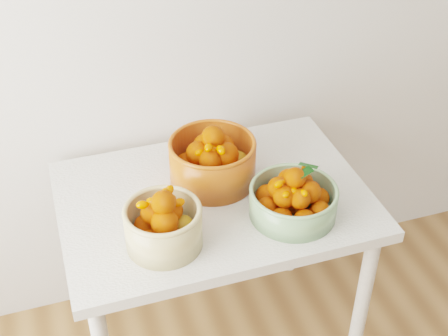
{
  "coord_description": "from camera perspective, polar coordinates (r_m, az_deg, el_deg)",
  "views": [
    {
      "loc": [
        -0.72,
        0.09,
        2.03
      ],
      "look_at": [
        -0.25,
        1.51,
        0.92
      ],
      "focal_mm": 50.0,
      "sensor_mm": 36.0,
      "label": 1
    }
  ],
  "objects": [
    {
      "name": "table",
      "position": [
        2.1,
        -0.93,
        -4.55
      ],
      "size": [
        1.0,
        0.7,
        0.75
      ],
      "color": "silver",
      "rests_on": "ground"
    },
    {
      "name": "bowl_orange",
      "position": [
        2.05,
        -1.07,
        0.69
      ],
      "size": [
        0.29,
        0.29,
        0.21
      ],
      "rotation": [
        0.0,
        0.0,
        0.02
      ],
      "color": "#BF4715",
      "rests_on": "table"
    },
    {
      "name": "bowl_green",
      "position": [
        1.94,
        6.32,
        -2.81
      ],
      "size": [
        0.32,
        0.32,
        0.18
      ],
      "rotation": [
        0.0,
        0.0,
        0.16
      ],
      "color": "#7AA070",
      "rests_on": "table"
    },
    {
      "name": "bowl_cream",
      "position": [
        1.82,
        -5.55,
        -5.16
      ],
      "size": [
        0.27,
        0.27,
        0.2
      ],
      "rotation": [
        0.0,
        0.0,
        -0.19
      ],
      "color": "tan",
      "rests_on": "table"
    }
  ]
}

